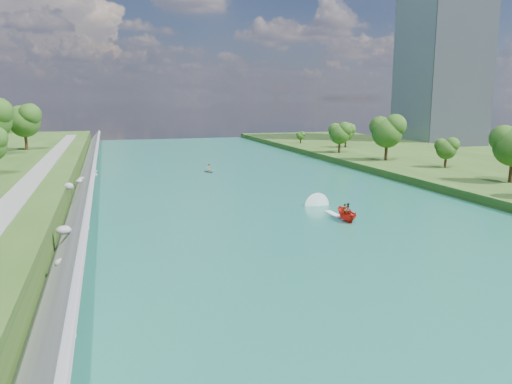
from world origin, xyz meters
name	(u,v)px	position (x,y,z in m)	size (l,w,h in m)	color
ground	(332,241)	(0.00, 0.00, 0.00)	(260.00, 260.00, 0.00)	#2D5119
river_water	(272,203)	(0.00, 20.00, 0.05)	(55.00, 240.00, 0.10)	#1B6959
riprap_bank	(79,203)	(-25.85, 19.12, 1.80)	(3.87, 236.00, 4.05)	slate
riverside_path	(22,191)	(-32.50, 20.00, 3.55)	(3.00, 200.00, 0.10)	gray
office_tower	(443,50)	(82.50, 95.00, 30.00)	(22.00, 22.00, 60.00)	gray
trees_east	(479,149)	(37.75, 23.16, 6.46)	(13.94, 137.52, 11.56)	#194412
motorboat	(341,212)	(5.41, 8.94, 0.80)	(3.60, 18.91, 2.20)	red
raft	(209,170)	(-2.65, 52.15, 0.48)	(2.77, 3.14, 1.72)	gray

